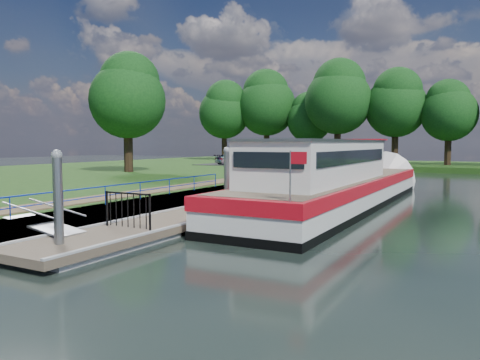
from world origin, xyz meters
The scene contains 16 objects.
ground centered at (0.00, 0.00, 0.00)m, with size 160.00×160.00×0.00m, color black.
riverbank centered at (-18.00, 15.00, 0.39)m, with size 32.00×90.00×0.78m, color #1B3E11.
bank_edge centered at (-2.55, 15.00, 0.39)m, with size 1.10×90.00×0.78m, color #473D2D.
footpath centered at (-4.40, 8.00, 0.80)m, with size 1.60×40.00×0.05m, color brown.
carpark centered at (-11.00, 38.00, 0.81)m, with size 14.00×12.00×0.06m, color black.
blue_fence centered at (-2.75, 3.00, 1.31)m, with size 0.04×18.04×0.72m.
pontoon centered at (0.00, 13.00, 0.18)m, with size 2.50×30.00×0.56m.
mooring_piles centered at (0.00, 13.00, 1.28)m, with size 0.30×27.30×3.55m.
gangway centered at (-1.85, 0.50, 0.63)m, with size 2.58×1.00×0.92m.
gate_panel centered at (0.00, 2.20, 1.15)m, with size 1.85×0.05×1.15m.
barge centered at (3.60, 13.50, 1.09)m, with size 4.36×21.15×4.78m.
horizon_trees centered at (-1.61, 48.68, 7.95)m, with size 54.38×10.03×12.87m.
bank_tree_a centered at (-15.99, 20.08, 7.02)m, with size 6.12×6.12×9.72m.
car_a centered at (-7.56, 36.33, 1.41)m, with size 1.35×3.35×1.14m, color #999999.
car_b centered at (-11.91, 37.21, 1.40)m, with size 1.19×3.41×1.12m, color #999999.
car_c centered at (-14.89, 34.88, 1.37)m, with size 1.50×3.70×1.07m, color #999999.
Camera 1 is at (10.27, -9.09, 3.12)m, focal length 35.00 mm.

